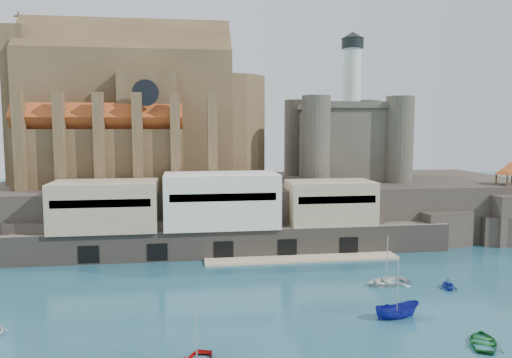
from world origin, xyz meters
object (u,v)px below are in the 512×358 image
(castle_keep, at_px, (345,137))
(pavilion, at_px, (510,170))
(boat_2, at_px, (397,318))
(church, at_px, (139,117))

(castle_keep, xyz_separation_m, pavilion, (25.92, -15.08, -5.59))
(boat_2, bearing_deg, pavilion, -55.77)
(church, distance_m, boat_2, 61.38)
(church, bearing_deg, castle_keep, -1.11)
(castle_keep, height_order, boat_2, castle_keep)
(church, xyz_separation_m, pavilion, (66.13, -15.85, -9.40))
(boat_2, bearing_deg, church, 24.21)
(castle_keep, bearing_deg, pavilion, -30.18)
(pavilion, bearing_deg, castle_keep, 149.82)
(church, bearing_deg, pavilion, -13.48)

